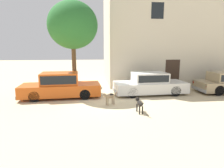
{
  "coord_description": "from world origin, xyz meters",
  "views": [
    {
      "loc": [
        -1.06,
        -10.48,
        2.91
      ],
      "look_at": [
        0.19,
        0.2,
        0.9
      ],
      "focal_mm": 30.47,
      "sensor_mm": 36.0,
      "label": 1
    }
  ],
  "objects_px": {
    "parked_sedan_nearest": "(61,85)",
    "stray_dog_spotted": "(110,96)",
    "stray_dog_tan": "(139,103)",
    "parked_sedan_second": "(150,84)",
    "acacia_tree_left": "(73,25)"
  },
  "relations": [
    {
      "from": "parked_sedan_nearest",
      "to": "stray_dog_spotted",
      "type": "distance_m",
      "value": 3.36
    },
    {
      "from": "parked_sedan_nearest",
      "to": "acacia_tree_left",
      "type": "distance_m",
      "value": 3.78
    },
    {
      "from": "parked_sedan_nearest",
      "to": "stray_dog_spotted",
      "type": "relative_size",
      "value": 5.65
    },
    {
      "from": "parked_sedan_nearest",
      "to": "stray_dog_tan",
      "type": "bearing_deg",
      "value": -42.45
    },
    {
      "from": "parked_sedan_second",
      "to": "acacia_tree_left",
      "type": "height_order",
      "value": "acacia_tree_left"
    },
    {
      "from": "parked_sedan_second",
      "to": "stray_dog_spotted",
      "type": "distance_m",
      "value": 3.51
    },
    {
      "from": "parked_sedan_second",
      "to": "stray_dog_spotted",
      "type": "relative_size",
      "value": 5.53
    },
    {
      "from": "stray_dog_tan",
      "to": "parked_sedan_second",
      "type": "bearing_deg",
      "value": -27.85
    },
    {
      "from": "parked_sedan_second",
      "to": "stray_dog_tan",
      "type": "xyz_separation_m",
      "value": [
        -1.58,
        -3.43,
        -0.26
      ]
    },
    {
      "from": "parked_sedan_second",
      "to": "stray_dog_tan",
      "type": "height_order",
      "value": "parked_sedan_second"
    },
    {
      "from": "stray_dog_tan",
      "to": "parked_sedan_nearest",
      "type": "bearing_deg",
      "value": 47.77
    },
    {
      "from": "parked_sedan_nearest",
      "to": "stray_dog_spotted",
      "type": "xyz_separation_m",
      "value": [
        2.75,
        -1.9,
        -0.28
      ]
    },
    {
      "from": "acacia_tree_left",
      "to": "parked_sedan_second",
      "type": "bearing_deg",
      "value": -9.01
    },
    {
      "from": "stray_dog_tan",
      "to": "acacia_tree_left",
      "type": "xyz_separation_m",
      "value": [
        -3.22,
        4.19,
        3.88
      ]
    },
    {
      "from": "parked_sedan_second",
      "to": "stray_dog_spotted",
      "type": "bearing_deg",
      "value": -146.18
    }
  ]
}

